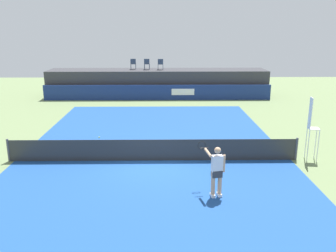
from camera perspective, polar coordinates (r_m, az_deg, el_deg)
ground_plane at (r=18.42m, az=-2.12°, el=-2.18°), size 48.00×48.00×0.00m
court_inner at (r=15.59m, az=-2.36°, el=-5.51°), size 12.00×22.00×0.00m
sponsor_wall at (r=28.49m, az=-1.67°, el=5.37°), size 18.00×0.22×1.20m
spectator_platform at (r=30.19m, az=-1.65°, el=6.90°), size 18.00×2.80×2.20m
spectator_chair_far_left at (r=30.27m, az=-5.57°, el=9.89°), size 0.46×0.46×0.89m
spectator_chair_left at (r=30.12m, az=-3.39°, el=9.91°), size 0.44×0.44×0.89m
spectator_chair_center at (r=29.94m, az=-1.21°, el=9.90°), size 0.44×0.44×0.89m
umpire_chair at (r=16.37m, az=21.89°, el=0.22°), size 0.50×0.50×2.76m
tennis_net at (r=15.42m, az=-2.38°, el=-3.87°), size 12.40×0.02×0.95m
net_post_near at (r=16.77m, az=-24.11°, el=-3.55°), size 0.10×0.10×1.00m
net_post_far at (r=16.46m, az=19.79°, el=-3.45°), size 0.10×0.10×1.00m
tennis_player at (r=12.18m, az=7.73°, el=-6.93°), size 0.86×1.12×1.77m
tennis_ball at (r=19.02m, az=-10.92°, el=-1.76°), size 0.07×0.07×0.07m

